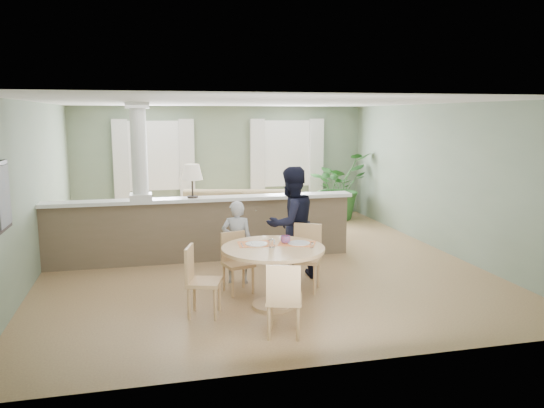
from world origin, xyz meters
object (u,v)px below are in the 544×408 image
object	(u,v)px
sofa	(241,216)
child_person	(237,242)
chair_near	(284,297)
chair_far_man	(306,254)
houseplant	(338,186)
chair_far_boy	(236,259)
dining_table	(273,259)
chair_side	(198,278)
man_person	(291,224)

from	to	relation	value
sofa	child_person	size ratio (longest dim) A/B	2.60
chair_near	chair_far_man	bearing A→B (deg)	-97.61
houseplant	chair_far_man	bearing A→B (deg)	-115.44
sofa	houseplant	bearing A→B (deg)	44.18
houseplant	chair_far_boy	size ratio (longest dim) A/B	1.90
dining_table	chair_near	distance (m)	1.01
chair_near	chair_side	size ratio (longest dim) A/B	0.99
dining_table	chair_side	bearing A→B (deg)	-175.36
chair_near	chair_side	xyz separation A→B (m)	(-0.86, 0.91, 0.01)
chair_far_man	chair_near	world-z (taller)	chair_far_man
chair_far_boy	child_person	distance (m)	0.41
sofa	child_person	bearing A→B (deg)	-87.01
chair_near	dining_table	bearing A→B (deg)	-79.36
chair_side	chair_near	bearing A→B (deg)	-119.41
dining_table	chair_far_man	size ratio (longest dim) A/B	1.42
sofa	chair_side	bearing A→B (deg)	-93.10
dining_table	chair_far_man	xyz separation A→B (m)	(0.63, 0.61, -0.12)
sofa	chair_side	distance (m)	4.20
man_person	chair_far_boy	bearing A→B (deg)	-1.54
chair_near	child_person	world-z (taller)	child_person
chair_far_boy	chair_side	xyz separation A→B (m)	(-0.61, -0.82, 0.02)
chair_far_boy	man_person	size ratio (longest dim) A/B	0.49
chair_side	child_person	distance (m)	1.38
chair_side	houseplant	bearing A→B (deg)	-18.32
dining_table	man_person	distance (m)	1.23
sofa	dining_table	xyz separation A→B (m)	(-0.27, -3.92, 0.17)
chair_far_man	child_person	distance (m)	1.05
houseplant	chair_near	bearing A→B (deg)	-115.37
dining_table	child_person	bearing A→B (deg)	104.70
man_person	dining_table	bearing A→B (deg)	41.17
chair_far_man	houseplant	bearing A→B (deg)	92.76
sofa	man_person	bearing A→B (deg)	-70.38
chair_far_man	man_person	world-z (taller)	man_person
dining_table	chair_near	size ratio (longest dim) A/B	1.52
houseplant	chair_far_boy	distance (m)	5.76
houseplant	man_person	size ratio (longest dim) A/B	0.93
chair_side	child_person	size ratio (longest dim) A/B	0.71
houseplant	man_person	world-z (taller)	man_person
dining_table	chair_side	size ratio (longest dim) A/B	1.50
sofa	chair_side	xyz separation A→B (m)	(-1.26, -4.00, 0.02)
child_person	chair_far_man	bearing A→B (deg)	165.42
chair_far_boy	chair_near	bearing A→B (deg)	-96.56
chair_side	man_person	bearing A→B (deg)	-35.44
sofa	chair_side	size ratio (longest dim) A/B	3.65
chair_far_man	man_person	size ratio (longest dim) A/B	0.54
chair_far_boy	chair_far_man	distance (m)	1.01
dining_table	chair_side	distance (m)	1.00
sofa	chair_far_boy	distance (m)	3.25
chair_near	child_person	xyz separation A→B (m)	(-0.17, 2.10, 0.14)
chair_far_boy	chair_side	bearing A→B (deg)	-141.63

